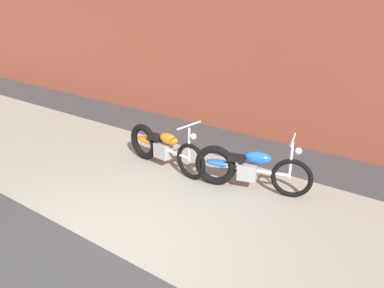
# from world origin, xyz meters

# --- Properties ---
(ground_plane) EXTENTS (80.00, 80.00, 0.00)m
(ground_plane) POSITION_xyz_m (0.00, 0.00, 0.00)
(ground_plane) COLOR #38383A
(sidewalk_slab) EXTENTS (36.00, 3.50, 0.01)m
(sidewalk_slab) POSITION_xyz_m (0.00, 1.75, 0.00)
(sidewalk_slab) COLOR gray
(sidewalk_slab) RESTS_ON ground
(brick_building_wall) EXTENTS (36.00, 0.50, 5.47)m
(brick_building_wall) POSITION_xyz_m (0.00, 5.20, 2.74)
(brick_building_wall) COLOR brown
(brick_building_wall) RESTS_ON ground
(motorcycle_orange) EXTENTS (2.00, 0.62, 1.03)m
(motorcycle_orange) POSITION_xyz_m (-1.08, 2.44, 0.40)
(motorcycle_orange) COLOR black
(motorcycle_orange) RESTS_ON ground
(motorcycle_blue) EXTENTS (1.95, 0.80, 1.03)m
(motorcycle_blue) POSITION_xyz_m (0.67, 2.55, 0.40)
(motorcycle_blue) COLOR black
(motorcycle_blue) RESTS_ON ground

